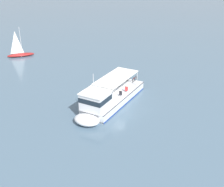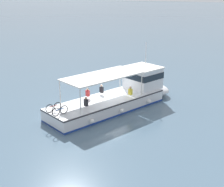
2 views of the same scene
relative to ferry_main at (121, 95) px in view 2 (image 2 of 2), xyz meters
The scene contains 2 objects.
ground_plane 1.29m from the ferry_main, 88.22° to the right, with size 400.00×400.00×0.00m, color slate.
ferry_main is the anchor object (origin of this frame).
Camera 2 is at (23.98, 10.82, 10.10)m, focal length 50.39 mm.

